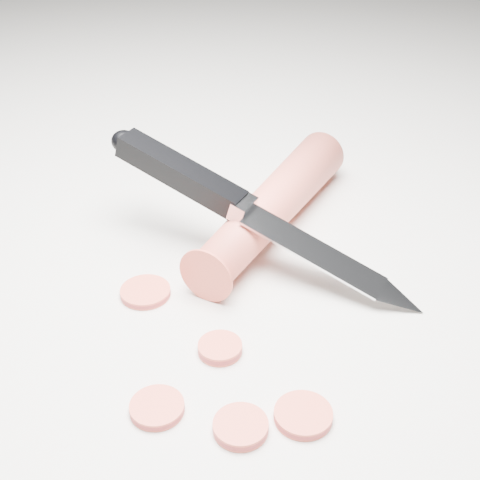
# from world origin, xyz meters

# --- Properties ---
(ground) EXTENTS (2.40, 2.40, 0.00)m
(ground) POSITION_xyz_m (0.00, 0.00, 0.00)
(ground) COLOR silver
(ground) RESTS_ON ground
(carrot) EXTENTS (0.11, 0.23, 0.04)m
(carrot) POSITION_xyz_m (-0.00, 0.11, 0.02)
(carrot) COLOR #E65242
(carrot) RESTS_ON ground
(carrot_slice_0) EXTENTS (0.04, 0.04, 0.01)m
(carrot_slice_0) POSITION_xyz_m (-0.09, 0.00, 0.00)
(carrot_slice_0) COLOR #E84B37
(carrot_slice_0) RESTS_ON ground
(carrot_slice_1) EXTENTS (0.04, 0.04, 0.01)m
(carrot_slice_1) POSITION_xyz_m (0.04, -0.10, 0.00)
(carrot_slice_1) COLOR #E84B37
(carrot_slice_1) RESTS_ON ground
(carrot_slice_2) EXTENTS (0.03, 0.03, 0.01)m
(carrot_slice_2) POSITION_xyz_m (-0.05, -0.11, 0.00)
(carrot_slice_2) COLOR #E84B37
(carrot_slice_2) RESTS_ON ground
(carrot_slice_3) EXTENTS (0.03, 0.03, 0.01)m
(carrot_slice_3) POSITION_xyz_m (0.01, -0.12, 0.00)
(carrot_slice_3) COLOR #E84B37
(carrot_slice_3) RESTS_ON ground
(carrot_slice_4) EXTENTS (0.03, 0.03, 0.01)m
(carrot_slice_4) POSITION_xyz_m (-0.02, -0.05, 0.00)
(carrot_slice_4) COLOR #E84B37
(carrot_slice_4) RESTS_ON ground
(kitchen_knife) EXTENTS (0.28, 0.12, 0.09)m
(kitchen_knife) POSITION_xyz_m (-0.01, 0.06, 0.05)
(kitchen_knife) COLOR #BABDC1
(kitchen_knife) RESTS_ON ground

